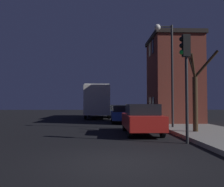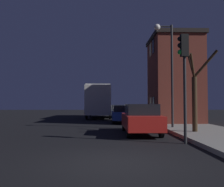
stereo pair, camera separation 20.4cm
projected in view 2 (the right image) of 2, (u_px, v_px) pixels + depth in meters
name	position (u px, v px, depth m)	size (l,w,h in m)	color
ground_plane	(114.00, 162.00, 6.79)	(120.00, 120.00, 0.00)	black
brick_building	(174.00, 79.00, 19.93)	(3.76, 4.85, 6.80)	brown
streetlamp	(167.00, 58.00, 15.29)	(1.17, 0.39, 6.34)	#28282B
traffic_light	(184.00, 65.00, 10.05)	(0.43, 0.24, 4.40)	#28282B
bare_tree	(195.00, 91.00, 12.84)	(1.56, 1.87, 4.37)	#382819
bus	(99.00, 99.00, 28.62)	(2.60, 9.28, 3.57)	beige
car_near_lane	(141.00, 118.00, 13.18)	(1.73, 4.74, 1.58)	#B21E19
car_mid_lane	(123.00, 114.00, 20.98)	(1.86, 4.27, 1.45)	navy
car_far_lane	(118.00, 111.00, 29.36)	(1.90, 3.87, 1.47)	black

